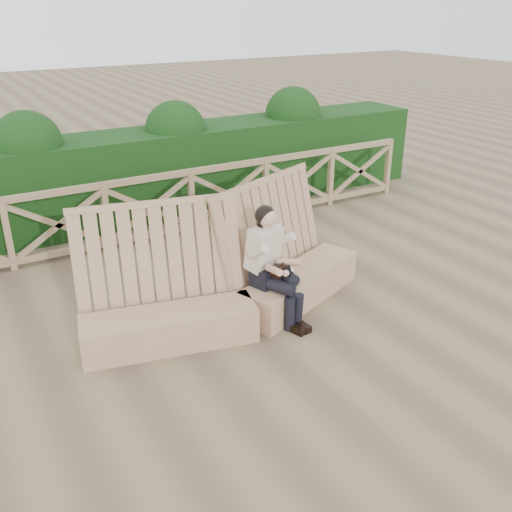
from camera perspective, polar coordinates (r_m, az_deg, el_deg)
ground at (r=6.63m, az=0.73°, el=-8.60°), size 60.00×60.00×0.00m
bench at (r=6.92m, az=-2.07°, el=-3.35°), size 3.87×1.41×1.55m
woman at (r=6.79m, az=1.57°, el=-0.52°), size 0.54×0.94×1.42m
guardrail at (r=9.26m, az=-10.52°, el=4.69°), size 10.10×0.09×1.10m
hedge at (r=10.29m, az=-12.99°, el=7.61°), size 12.00×1.20×1.50m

